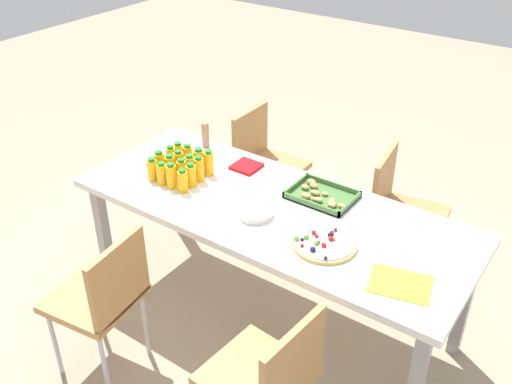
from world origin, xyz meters
name	(u,v)px	position (x,y,z in m)	size (l,w,h in m)	color
ground_plane	(270,313)	(0.00, 0.00, 0.00)	(12.00, 12.00, 0.00)	tan
party_table	(271,217)	(0.00, 0.00, 0.68)	(2.11, 0.83, 0.75)	white
chair_near_left	(104,294)	(-0.44, -0.80, 0.50)	(0.45, 0.45, 0.83)	#B7844C
chair_far_right	(400,207)	(0.42, 0.75, 0.50)	(0.45, 0.45, 0.83)	#B7844C
chair_far_left	(264,159)	(-0.58, 0.79, 0.50)	(0.40, 0.40, 0.83)	#B7844C
chair_near_right	(269,376)	(0.49, -0.75, 0.50)	(0.43, 0.43, 0.83)	#B7844C
juice_bottle_0	(152,170)	(-0.69, -0.15, 0.81)	(0.06, 0.06, 0.13)	#FAAC14
juice_bottle_1	(162,174)	(-0.62, -0.16, 0.81)	(0.06, 0.06, 0.13)	#FAAB14
juice_bottle_2	(171,176)	(-0.55, -0.16, 0.82)	(0.06, 0.06, 0.15)	#FAAF14
juice_bottle_3	(183,181)	(-0.47, -0.15, 0.81)	(0.06, 0.06, 0.14)	#FAAE14
juice_bottle_4	(160,164)	(-0.70, -0.09, 0.82)	(0.06, 0.06, 0.15)	#F9AD14
juice_bottle_5	(170,167)	(-0.62, -0.09, 0.82)	(0.06, 0.06, 0.15)	#F8AF14
juice_bottle_6	(182,171)	(-0.54, -0.08, 0.82)	(0.06, 0.06, 0.14)	#FAAE14
juice_bottle_7	(191,175)	(-0.47, -0.08, 0.82)	(0.06, 0.06, 0.14)	#F9AD14
juice_bottle_8	(170,158)	(-0.69, 0.00, 0.82)	(0.05, 0.05, 0.14)	#FBAD14
juice_bottle_9	(179,163)	(-0.62, -0.01, 0.82)	(0.06, 0.06, 0.14)	#F9AB14
juice_bottle_10	(190,166)	(-0.55, 0.00, 0.81)	(0.06, 0.06, 0.13)	#FBAE14
juice_bottle_11	(199,169)	(-0.47, -0.01, 0.82)	(0.06, 0.06, 0.15)	#FAAC14
juice_bottle_12	(178,154)	(-0.69, 0.06, 0.82)	(0.06, 0.06, 0.14)	#F8AF14
juice_bottle_13	(188,157)	(-0.62, 0.07, 0.82)	(0.06, 0.06, 0.15)	#FAAC14
juice_bottle_14	(199,161)	(-0.54, 0.07, 0.82)	(0.06, 0.06, 0.15)	#F8AB14
juice_bottle_15	(209,163)	(-0.47, 0.07, 0.82)	(0.05, 0.05, 0.15)	#F9AD14
fruit_pizza	(324,243)	(0.39, -0.14, 0.76)	(0.31, 0.31, 0.05)	tan
snack_tray	(321,195)	(0.17, 0.22, 0.76)	(0.34, 0.25, 0.04)	#477238
plate_stack	(255,212)	(-0.02, -0.12, 0.77)	(0.18, 0.18, 0.04)	silver
napkin_stack	(246,166)	(-0.34, 0.25, 0.76)	(0.15, 0.15, 0.02)	red
cardboard_tube	(205,135)	(-0.70, 0.32, 0.83)	(0.04, 0.04, 0.16)	#9E7A56
paper_folder	(400,284)	(0.79, -0.20, 0.75)	(0.26, 0.20, 0.01)	yellow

